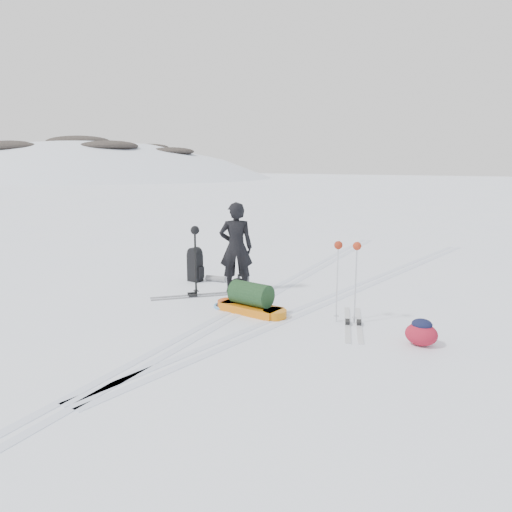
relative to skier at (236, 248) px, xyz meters
The scene contains 13 objects.
ground 1.30m from the skier, 30.27° to the right, with size 200.00×200.00×0.00m, color white.
ski_tracks 1.72m from the skier, 18.22° to the left, with size 3.38×17.97×0.01m.
skier is the anchor object (origin of this frame).
pulk_sled 1.73m from the skier, 47.03° to the right, with size 1.55×0.62×0.58m.
expedition_rucksack 1.49m from the skier, 164.37° to the left, with size 0.87×0.45×0.81m.
ski_poles_black 0.92m from the skier, 127.75° to the right, with size 0.19×0.18×1.49m.
ski_poles_silver 2.91m from the skier, 15.96° to the right, with size 0.45×0.23×1.44m.
touring_skis_grey 1.37m from the skier, 127.19° to the right, with size 1.37×1.43×0.06m.
touring_skis_white 3.21m from the skier, 15.73° to the right, with size 0.97×1.93×0.07m.
rope_coil 1.49m from the skier, 65.93° to the right, with size 0.69×0.69×0.06m.
small_daypack 4.44m from the skier, 16.71° to the right, with size 0.52×0.41×0.42m.
thermos_pair 1.00m from the skier, 105.61° to the left, with size 0.21×0.24×0.28m.
stuff_sack 0.90m from the skier, 111.52° to the left, with size 0.44×0.37×0.24m.
Camera 1 is at (4.96, -8.38, 2.78)m, focal length 35.00 mm.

